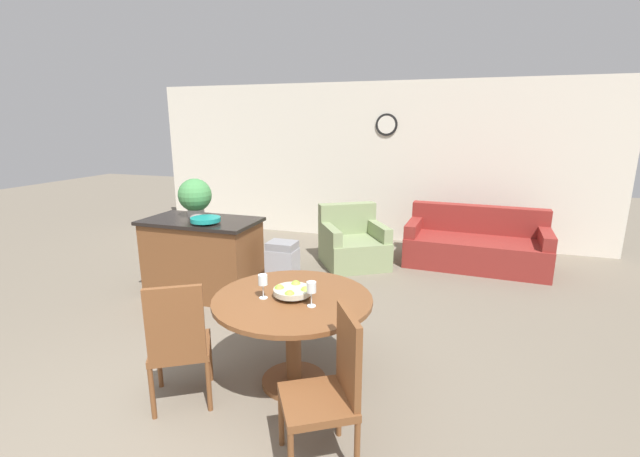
{
  "coord_description": "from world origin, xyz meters",
  "views": [
    {
      "loc": [
        1.59,
        -1.81,
        2.04
      ],
      "look_at": [
        0.21,
        2.36,
        0.94
      ],
      "focal_mm": 24.0,
      "sensor_mm": 36.0,
      "label": 1
    }
  ],
  "objects_px": {
    "teal_bowl": "(206,220)",
    "trash_bin": "(283,272)",
    "dining_chair_near_left": "(179,341)",
    "kitchen_island": "(203,257)",
    "fruit_bowl": "(293,291)",
    "wine_glass_left": "(263,281)",
    "potted_plant": "(195,196)",
    "dining_chair_near_right": "(330,385)",
    "armchair": "(353,245)",
    "dining_table": "(293,317)",
    "wine_glass_right": "(311,288)",
    "couch": "(475,246)"
  },
  "relations": [
    {
      "from": "dining_chair_near_left",
      "to": "dining_chair_near_right",
      "type": "distance_m",
      "value": 1.2
    },
    {
      "from": "kitchen_island",
      "to": "armchair",
      "type": "height_order",
      "value": "kitchen_island"
    },
    {
      "from": "dining_chair_near_left",
      "to": "teal_bowl",
      "type": "bearing_deg",
      "value": 85.1
    },
    {
      "from": "dining_table",
      "to": "teal_bowl",
      "type": "height_order",
      "value": "teal_bowl"
    },
    {
      "from": "dining_table",
      "to": "dining_chair_near_right",
      "type": "relative_size",
      "value": 1.25
    },
    {
      "from": "fruit_bowl",
      "to": "potted_plant",
      "type": "relative_size",
      "value": 0.64
    },
    {
      "from": "trash_bin",
      "to": "teal_bowl",
      "type": "bearing_deg",
      "value": -161.59
    },
    {
      "from": "dining_table",
      "to": "wine_glass_right",
      "type": "height_order",
      "value": "wine_glass_right"
    },
    {
      "from": "potted_plant",
      "to": "armchair",
      "type": "distance_m",
      "value": 2.37
    },
    {
      "from": "dining_table",
      "to": "wine_glass_right",
      "type": "bearing_deg",
      "value": -30.2
    },
    {
      "from": "dining_table",
      "to": "couch",
      "type": "height_order",
      "value": "couch"
    },
    {
      "from": "trash_bin",
      "to": "wine_glass_right",
      "type": "bearing_deg",
      "value": -60.15
    },
    {
      "from": "dining_chair_near_right",
      "to": "trash_bin",
      "type": "distance_m",
      "value": 2.5
    },
    {
      "from": "teal_bowl",
      "to": "trash_bin",
      "type": "bearing_deg",
      "value": 18.41
    },
    {
      "from": "wine_glass_left",
      "to": "potted_plant",
      "type": "height_order",
      "value": "potted_plant"
    },
    {
      "from": "fruit_bowl",
      "to": "kitchen_island",
      "type": "distance_m",
      "value": 2.23
    },
    {
      "from": "dining_chair_near_left",
      "to": "potted_plant",
      "type": "xyz_separation_m",
      "value": [
        -1.19,
        2.03,
        0.65
      ]
    },
    {
      "from": "wine_glass_left",
      "to": "fruit_bowl",
      "type": "bearing_deg",
      "value": 22.85
    },
    {
      "from": "armchair",
      "to": "dining_chair_near_right",
      "type": "bearing_deg",
      "value": -110.29
    },
    {
      "from": "dining_chair_near_left",
      "to": "kitchen_island",
      "type": "distance_m",
      "value": 2.16
    },
    {
      "from": "kitchen_island",
      "to": "potted_plant",
      "type": "bearing_deg",
      "value": 137.0
    },
    {
      "from": "dining_table",
      "to": "dining_chair_near_left",
      "type": "relative_size",
      "value": 1.25
    },
    {
      "from": "dining_table",
      "to": "trash_bin",
      "type": "relative_size",
      "value": 1.71
    },
    {
      "from": "fruit_bowl",
      "to": "teal_bowl",
      "type": "xyz_separation_m",
      "value": [
        -1.54,
        1.22,
        0.18
      ]
    },
    {
      "from": "wine_glass_right",
      "to": "couch",
      "type": "bearing_deg",
      "value": 71.42
    },
    {
      "from": "potted_plant",
      "to": "teal_bowl",
      "type": "bearing_deg",
      "value": -42.62
    },
    {
      "from": "fruit_bowl",
      "to": "wine_glass_left",
      "type": "xyz_separation_m",
      "value": [
        -0.2,
        -0.09,
        0.09
      ]
    },
    {
      "from": "dining_table",
      "to": "trash_bin",
      "type": "distance_m",
      "value": 1.67
    },
    {
      "from": "fruit_bowl",
      "to": "trash_bin",
      "type": "distance_m",
      "value": 1.71
    },
    {
      "from": "trash_bin",
      "to": "couch",
      "type": "relative_size",
      "value": 0.36
    },
    {
      "from": "fruit_bowl",
      "to": "wine_glass_left",
      "type": "distance_m",
      "value": 0.24
    },
    {
      "from": "potted_plant",
      "to": "trash_bin",
      "type": "distance_m",
      "value": 1.4
    },
    {
      "from": "dining_table",
      "to": "kitchen_island",
      "type": "xyz_separation_m",
      "value": [
        -1.71,
        1.38,
        -0.11
      ]
    },
    {
      "from": "dining_chair_near_left",
      "to": "wine_glass_right",
      "type": "xyz_separation_m",
      "value": [
        0.87,
        0.4,
        0.36
      ]
    },
    {
      "from": "fruit_bowl",
      "to": "trash_bin",
      "type": "relative_size",
      "value": 0.41
    },
    {
      "from": "dining_table",
      "to": "armchair",
      "type": "xyz_separation_m",
      "value": [
        -0.28,
        3.04,
        -0.28
      ]
    },
    {
      "from": "fruit_bowl",
      "to": "wine_glass_left",
      "type": "height_order",
      "value": "wine_glass_left"
    },
    {
      "from": "dining_chair_near_right",
      "to": "trash_bin",
      "type": "relative_size",
      "value": 1.36
    },
    {
      "from": "couch",
      "to": "trash_bin",
      "type": "bearing_deg",
      "value": -133.2
    },
    {
      "from": "teal_bowl",
      "to": "potted_plant",
      "type": "height_order",
      "value": "potted_plant"
    },
    {
      "from": "dining_chair_near_left",
      "to": "couch",
      "type": "relative_size",
      "value": 0.49
    },
    {
      "from": "dining_chair_near_left",
      "to": "dining_chair_near_right",
      "type": "height_order",
      "value": "same"
    },
    {
      "from": "wine_glass_right",
      "to": "armchair",
      "type": "relative_size",
      "value": 0.16
    },
    {
      "from": "teal_bowl",
      "to": "potted_plant",
      "type": "bearing_deg",
      "value": 137.38
    },
    {
      "from": "wine_glass_left",
      "to": "couch",
      "type": "bearing_deg",
      "value": 65.93
    },
    {
      "from": "teal_bowl",
      "to": "trash_bin",
      "type": "height_order",
      "value": "teal_bowl"
    },
    {
      "from": "dining_chair_near_left",
      "to": "wine_glass_right",
      "type": "height_order",
      "value": "dining_chair_near_left"
    },
    {
      "from": "dining_chair_near_right",
      "to": "teal_bowl",
      "type": "distance_m",
      "value": 2.82
    },
    {
      "from": "dining_chair_near_right",
      "to": "armchair",
      "type": "height_order",
      "value": "dining_chair_near_right"
    },
    {
      "from": "wine_glass_left",
      "to": "couch",
      "type": "relative_size",
      "value": 0.09
    }
  ]
}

